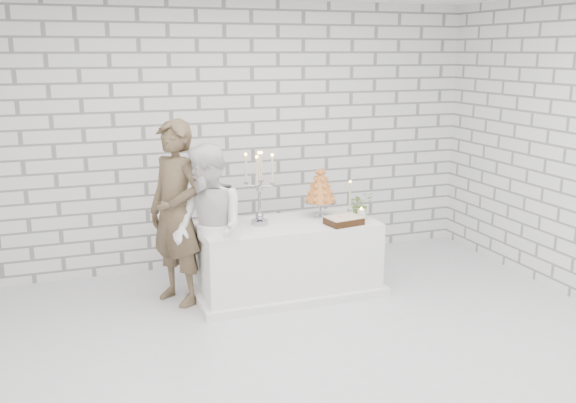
% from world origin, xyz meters
% --- Properties ---
extents(ground, '(6.00, 5.00, 0.01)m').
position_xyz_m(ground, '(0.00, 0.00, 0.00)').
color(ground, silver).
rests_on(ground, ground).
extents(wall_back, '(6.00, 0.01, 3.00)m').
position_xyz_m(wall_back, '(0.00, 2.50, 1.50)').
color(wall_back, white).
rests_on(wall_back, ground).
extents(wall_front, '(6.00, 0.01, 3.00)m').
position_xyz_m(wall_front, '(0.00, -2.50, 1.50)').
color(wall_front, white).
rests_on(wall_front, ground).
extents(cake_table, '(1.80, 0.80, 0.75)m').
position_xyz_m(cake_table, '(0.32, 1.33, 0.38)').
color(cake_table, white).
rests_on(cake_table, ground).
extents(groom, '(0.72, 0.79, 1.82)m').
position_xyz_m(groom, '(-0.78, 1.49, 0.91)').
color(groom, brown).
rests_on(groom, ground).
extents(bride, '(0.81, 0.93, 1.62)m').
position_xyz_m(bride, '(-0.53, 1.16, 0.81)').
color(bride, white).
rests_on(bride, ground).
extents(candelabra, '(0.38, 0.38, 0.74)m').
position_xyz_m(candelabra, '(0.04, 1.37, 1.12)').
color(candelabra, '#9796A0').
rests_on(candelabra, cake_table).
extents(croquembouche, '(0.41, 0.41, 0.53)m').
position_xyz_m(croquembouche, '(0.73, 1.46, 1.01)').
color(croquembouche, '#B16128').
rests_on(croquembouche, cake_table).
extents(chocolate_cake, '(0.38, 0.30, 0.08)m').
position_xyz_m(chocolate_cake, '(0.84, 1.09, 0.79)').
color(chocolate_cake, black).
rests_on(chocolate_cake, cake_table).
extents(pillar_candle, '(0.09, 0.09, 0.12)m').
position_xyz_m(pillar_candle, '(1.06, 1.16, 0.81)').
color(pillar_candle, white).
rests_on(pillar_candle, cake_table).
extents(extra_taper, '(0.07, 0.07, 0.32)m').
position_xyz_m(extra_taper, '(1.12, 1.55, 0.91)').
color(extra_taper, beige).
rests_on(extra_taper, cake_table).
extents(flowers, '(0.25, 0.22, 0.28)m').
position_xyz_m(flowers, '(1.11, 1.29, 0.89)').
color(flowers, '#5D8439').
rests_on(flowers, cake_table).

